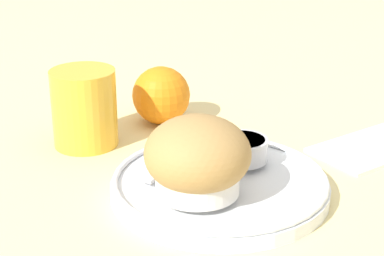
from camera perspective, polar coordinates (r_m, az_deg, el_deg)
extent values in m
plane|color=beige|center=(0.66, 0.61, -5.55)|extent=(3.00, 3.00, 0.00)
cylinder|color=white|center=(0.65, 2.49, -5.31)|extent=(0.22, 0.22, 0.01)
torus|color=white|center=(0.64, 2.50, -4.51)|extent=(0.22, 0.22, 0.01)
cylinder|color=silver|center=(0.60, 0.49, -4.37)|extent=(0.08, 0.08, 0.03)
ellipsoid|color=#A87F47|center=(0.59, 0.50, -2.29)|extent=(0.10, 0.10, 0.07)
cylinder|color=silver|center=(0.67, 4.48, -1.90)|extent=(0.05, 0.05, 0.02)
cylinder|color=silver|center=(0.67, 4.51, -1.14)|extent=(0.05, 0.05, 0.00)
sphere|color=#4C194C|center=(0.67, -1.89, -2.34)|extent=(0.02, 0.02, 0.02)
sphere|color=#4C194C|center=(0.67, -0.68, -2.00)|extent=(0.02, 0.02, 0.02)
cube|color=silver|center=(0.68, -0.26, -2.27)|extent=(0.15, 0.07, 0.00)
sphere|color=orange|center=(0.81, -2.76, 2.92)|extent=(0.07, 0.07, 0.07)
cylinder|color=gold|center=(0.76, -9.54, 1.77)|extent=(0.08, 0.08, 0.09)
cube|color=white|center=(0.78, 15.95, -1.48)|extent=(0.15, 0.08, 0.01)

